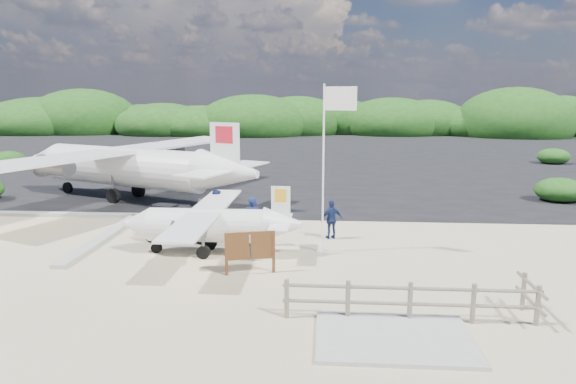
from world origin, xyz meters
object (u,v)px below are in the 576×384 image
at_px(flagpole, 322,252).
at_px(crew_c, 332,220).
at_px(baggage_cart, 182,239).
at_px(aircraft_small, 161,155).
at_px(signboard, 250,273).
at_px(crew_b, 216,210).
at_px(crew_a, 253,221).
at_px(aircraft_large, 530,172).

bearing_deg(flagpole, crew_c, 78.83).
relative_size(baggage_cart, aircraft_small, 0.41).
relative_size(signboard, crew_b, 0.96).
bearing_deg(crew_a, flagpole, 161.91).
distance_m(crew_a, crew_c, 3.12).
bearing_deg(signboard, flagpole, 32.31).
bearing_deg(crew_b, aircraft_small, -43.82).
height_order(baggage_cart, aircraft_small, aircraft_small).
bearing_deg(crew_b, baggage_cart, 73.93).
relative_size(crew_b, aircraft_large, 0.10).
xyz_separation_m(baggage_cart, crew_a, (2.82, -0.66, 0.92)).
distance_m(crew_b, aircraft_small, 27.74).
xyz_separation_m(aircraft_large, aircraft_small, (-29.54, 8.14, 0.00)).
relative_size(crew_a, aircraft_small, 0.29).
relative_size(flagpole, crew_c, 3.87).
bearing_deg(crew_c, crew_a, 1.65).
bearing_deg(crew_b, crew_c, -165.42).
bearing_deg(aircraft_large, aircraft_small, 7.14).
distance_m(flagpole, crew_b, 5.02).
relative_size(baggage_cart, aircraft_large, 0.15).
bearing_deg(crew_c, flagpole, 57.82).
distance_m(signboard, crew_c, 4.89).
bearing_deg(baggage_cart, aircraft_large, 46.26).
distance_m(aircraft_large, aircraft_small, 30.64).
distance_m(signboard, aircraft_large, 27.99).
bearing_deg(signboard, aircraft_large, 37.87).
xyz_separation_m(baggage_cart, flagpole, (5.35, -1.18, 0.00)).
distance_m(flagpole, crew_a, 2.75).
distance_m(crew_a, crew_b, 2.61).
bearing_deg(crew_c, baggage_cart, -15.56).
distance_m(baggage_cart, signboard, 4.76).
distance_m(crew_b, crew_c, 4.68).
relative_size(signboard, crew_c, 1.10).
xyz_separation_m(baggage_cart, signboard, (3.15, -3.57, 0.00)).
xyz_separation_m(crew_a, aircraft_large, (17.20, 19.43, -0.92)).
relative_size(signboard, crew_a, 0.90).
bearing_deg(crew_b, signboard, 136.91).
height_order(signboard, crew_c, crew_c).
distance_m(flagpole, crew_c, 1.91).
bearing_deg(baggage_cart, crew_c, 8.56).
relative_size(baggage_cart, flagpole, 0.46).
bearing_deg(crew_b, crew_a, 155.69).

